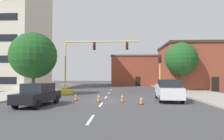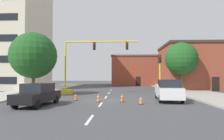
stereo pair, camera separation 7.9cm
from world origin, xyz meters
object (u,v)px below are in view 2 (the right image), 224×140
at_px(traffic_light_pole_right, 160,66).
at_px(traffic_cone_roadside_d, 76,97).
at_px(tree_left_near, 34,56).
at_px(traffic_signal_gantry, 76,76).
at_px(tree_right_mid, 181,59).
at_px(traffic_cone_roadside_b, 98,98).
at_px(traffic_cone_roadside_c, 141,100).
at_px(sedan_black_near_left, 38,94).
at_px(traffic_cone_roadside_a, 122,98).
at_px(pickup_truck_white, 168,90).

bearing_deg(traffic_light_pole_right, traffic_cone_roadside_d, -151.19).
bearing_deg(traffic_light_pole_right, tree_left_near, -178.32).
distance_m(traffic_signal_gantry, tree_right_mid, 15.87).
relative_size(tree_left_near, traffic_cone_roadside_b, 9.78).
bearing_deg(tree_left_near, traffic_cone_roadside_c, -28.55).
bearing_deg(traffic_cone_roadside_d, sedan_black_near_left, -124.32).
distance_m(traffic_light_pole_right, traffic_cone_roadside_b, 9.25).
height_order(tree_left_near, traffic_cone_roadside_b, tree_left_near).
xyz_separation_m(tree_left_near, traffic_cone_roadside_a, (10.46, -5.23, -4.37)).
height_order(pickup_truck_white, sedan_black_near_left, pickup_truck_white).
bearing_deg(traffic_cone_roadside_a, tree_left_near, 153.43).
relative_size(traffic_light_pole_right, sedan_black_near_left, 1.03).
relative_size(traffic_signal_gantry, sedan_black_near_left, 2.20).
relative_size(traffic_light_pole_right, pickup_truck_white, 0.86).
relative_size(traffic_signal_gantry, traffic_cone_roadside_b, 13.43).
distance_m(pickup_truck_white, traffic_cone_roadside_c, 3.75).
relative_size(traffic_signal_gantry, tree_left_near, 1.37).
relative_size(tree_right_mid, sedan_black_near_left, 1.58).
bearing_deg(traffic_light_pole_right, traffic_cone_roadside_c, -112.88).
height_order(pickup_truck_white, traffic_cone_roadside_a, pickup_truck_white).
xyz_separation_m(traffic_light_pole_right, traffic_cone_roadside_b, (-6.58, -5.69, -3.15)).
bearing_deg(traffic_light_pole_right, traffic_cone_roadside_b, -139.18).
xyz_separation_m(traffic_cone_roadside_a, traffic_cone_roadside_b, (-2.12, -0.02, -0.00)).
bearing_deg(traffic_cone_roadside_b, traffic_cone_roadside_d, 159.46).
bearing_deg(traffic_cone_roadside_d, traffic_light_pole_right, 28.81).
bearing_deg(tree_right_mid, pickup_truck_white, -112.70).
bearing_deg(traffic_cone_roadside_b, tree_right_mid, 48.08).
relative_size(tree_right_mid, traffic_cone_roadside_a, 9.54).
relative_size(traffic_light_pole_right, tree_right_mid, 0.65).
xyz_separation_m(traffic_light_pole_right, sedan_black_near_left, (-11.04, -8.10, -2.64)).
bearing_deg(tree_left_near, traffic_cone_roadside_b, -32.19).
distance_m(tree_left_near, traffic_cone_roadside_b, 10.78).
bearing_deg(traffic_light_pole_right, traffic_cone_roadside_a, -128.23).
height_order(traffic_signal_gantry, pickup_truck_white, traffic_signal_gantry).
xyz_separation_m(traffic_light_pole_right, pickup_truck_white, (-0.16, -4.52, -2.55)).
relative_size(sedan_black_near_left, traffic_cone_roadside_c, 6.78).
xyz_separation_m(sedan_black_near_left, traffic_cone_roadside_b, (4.46, 2.42, -0.51)).
height_order(traffic_light_pole_right, tree_right_mid, tree_right_mid).
relative_size(pickup_truck_white, traffic_cone_roadside_d, 7.77).
bearing_deg(tree_left_near, traffic_cone_roadside_a, -26.57).
bearing_deg(sedan_black_near_left, traffic_cone_roadside_c, 8.04).
relative_size(traffic_signal_gantry, pickup_truck_white, 1.85).
relative_size(tree_left_near, traffic_cone_roadside_c, 10.85).
distance_m(traffic_signal_gantry, traffic_light_pole_right, 10.60).
relative_size(pickup_truck_white, traffic_cone_roadside_a, 7.20).
bearing_deg(tree_left_near, traffic_cone_roadside_d, -35.86).
height_order(tree_left_near, pickup_truck_white, tree_left_near).
bearing_deg(traffic_cone_roadside_a, tree_right_mid, 53.95).
height_order(tree_right_mid, traffic_cone_roadside_a, tree_right_mid).
relative_size(sedan_black_near_left, traffic_cone_roadside_b, 6.11).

